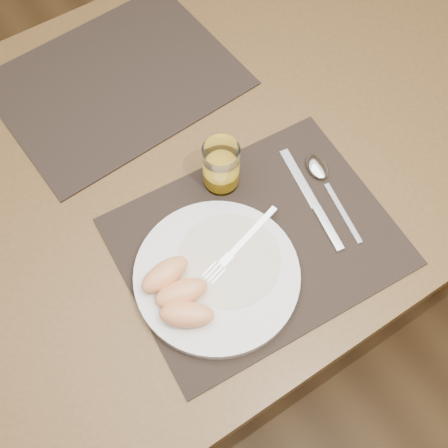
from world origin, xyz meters
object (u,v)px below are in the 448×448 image
fork (236,249)px  spoon (321,173)px  placemat_near (257,241)px  placemat_far (117,82)px  knife (316,207)px  juice_glass (221,168)px  table (185,179)px  plate (217,275)px

fork → spoon: size_ratio=0.90×
placemat_near → placemat_far: size_ratio=1.00×
knife → juice_glass: 0.18m
table → plate: 0.27m
placemat_far → fork: fork is taller
placemat_far → juice_glass: (0.05, -0.31, 0.05)m
placemat_far → spoon: size_ratio=2.35×
placemat_far → juice_glass: juice_glass is taller
knife → spoon: bearing=45.2°
fork → juice_glass: size_ratio=1.78×
spoon → juice_glass: size_ratio=1.98×
fork → juice_glass: bearing=66.4°
fork → spoon: bearing=12.2°
table → placemat_far: bearing=94.6°
placemat_far → plate: (-0.06, -0.46, 0.01)m
plate → table: bearing=71.9°
table → placemat_near: (0.01, -0.22, 0.09)m
knife → juice_glass: size_ratio=2.26×
placemat_near → fork: fork is taller
placemat_far → spoon: (0.20, -0.39, 0.01)m
table → spoon: bearing=-43.4°
fork → table: bearing=82.5°
spoon → fork: bearing=-167.8°
table → placemat_far: placemat_far is taller
placemat_near → juice_glass: (0.01, 0.13, 0.05)m
placemat_far → plate: size_ratio=1.67×
table → knife: bearing=-58.5°
placemat_near → juice_glass: 0.14m
placemat_near → knife: knife is taller
plate → spoon: size_ratio=1.41×
placemat_far → knife: (0.15, -0.44, 0.00)m
plate → juice_glass: bearing=54.8°
plate → spoon: plate is taller
placemat_far → plate: 0.46m
plate → spoon: 0.27m
placemat_far → fork: size_ratio=2.61×
table → fork: (-0.03, -0.22, 0.11)m
placemat_near → spoon: bearing=14.9°
placemat_near → knife: bearing=-1.5°
placemat_near → placemat_far: same height
plate → knife: plate is taller
spoon → table: bearing=136.6°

